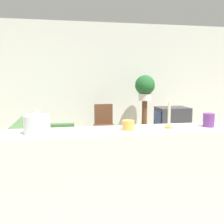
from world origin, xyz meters
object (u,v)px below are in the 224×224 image
at_px(television, 172,120).
at_px(couch, 43,155).
at_px(wooden_chair, 104,123).
at_px(decorative_bowl, 37,124).
at_px(potted_plant, 145,87).

bearing_deg(television, couch, -171.14).
xyz_separation_m(wooden_chair, decorative_bowl, (-1.03, -3.05, 0.58)).
distance_m(television, potted_plant, 1.41).
bearing_deg(decorative_bowl, potted_plant, 58.95).
relative_size(potted_plant, decorative_bowl, 2.68).
height_order(couch, potted_plant, potted_plant).
bearing_deg(couch, potted_plant, 37.58).
bearing_deg(television, decorative_bowl, -135.81).
relative_size(wooden_chair, decorative_bowl, 4.06).
distance_m(couch, potted_plant, 2.86).
bearing_deg(couch, decorative_bowl, -85.93).
bearing_deg(decorative_bowl, wooden_chair, 71.27).
bearing_deg(potted_plant, television, -85.84).
bearing_deg(television, potted_plant, 94.16).
height_order(television, wooden_chair, television).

